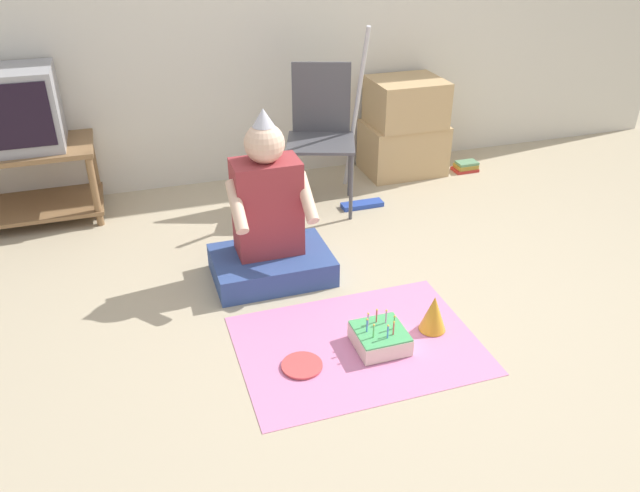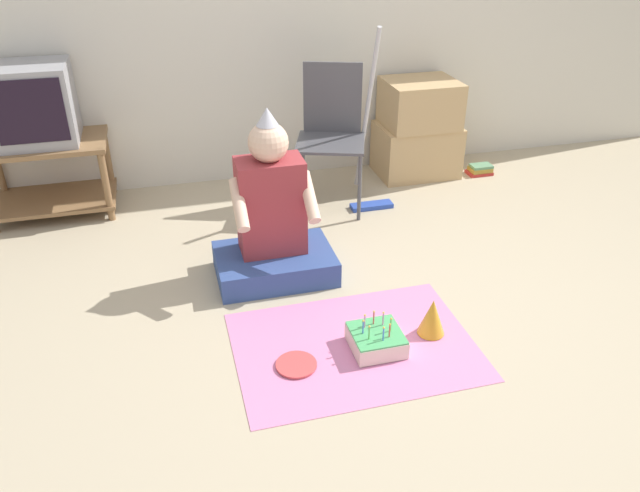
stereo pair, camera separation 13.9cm
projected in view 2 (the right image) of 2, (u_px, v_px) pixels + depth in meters
name	position (u px, v px, depth m)	size (l,w,h in m)	color
ground_plane	(394.00, 321.00, 3.05)	(16.00, 16.00, 0.00)	tan
tv_stand	(50.00, 170.00, 3.96)	(0.75, 0.49, 0.48)	olive
tv	(35.00, 104.00, 3.75)	(0.45, 0.44, 0.47)	#99999E
folding_chair	(331.00, 127.00, 3.98)	(0.53, 0.52, 0.91)	#4C4C51
cardboard_box_stack	(418.00, 129.00, 4.50)	(0.57, 0.44, 0.69)	tan
dust_mop	(369.00, 156.00, 4.06)	(0.28, 0.39, 1.16)	#2D4CB2
book_pile	(480.00, 170.00, 4.63)	(0.18, 0.12, 0.07)	#B72D28
person_seated	(272.00, 225.00, 3.29)	(0.63, 0.43, 0.92)	#334C8C
party_cloth	(354.00, 346.00, 2.87)	(1.10, 0.80, 0.01)	pink
birthday_cake	(376.00, 340.00, 2.84)	(0.23, 0.23, 0.16)	#F4E0C6
party_hat_blue	(432.00, 317.00, 2.91)	(0.13, 0.13, 0.18)	gold
paper_plate	(296.00, 365.00, 2.75)	(0.18, 0.18, 0.01)	#D84C4C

